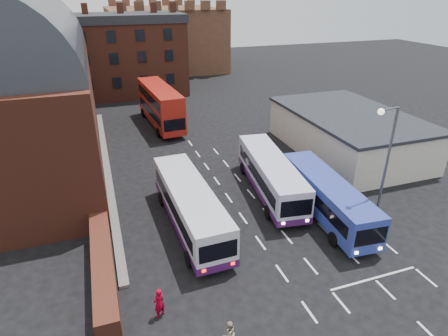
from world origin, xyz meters
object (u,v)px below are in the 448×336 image
object	(u,v)px
bus_red_double	(160,105)
street_lamp	(385,159)
pedestrian_red	(159,303)
pedestrian_beige	(229,333)
bus_white_inbound	(271,173)
bus_white_outbound	(190,204)
bus_blue	(327,195)

from	to	relation	value
bus_red_double	street_lamp	size ratio (longest dim) A/B	1.36
street_lamp	pedestrian_red	xyz separation A→B (m)	(-15.90, -3.06, -4.58)
bus_red_double	pedestrian_beige	xyz separation A→B (m)	(-2.86, -33.05, -1.89)
bus_white_inbound	bus_white_outbound	bearing A→B (deg)	26.50
bus_blue	street_lamp	bearing A→B (deg)	136.90
bus_blue	pedestrian_red	world-z (taller)	bus_blue
street_lamp	pedestrian_red	world-z (taller)	street_lamp
bus_white_inbound	pedestrian_beige	bearing A→B (deg)	64.90
bus_white_inbound	pedestrian_beige	world-z (taller)	bus_white_inbound
bus_red_double	pedestrian_beige	bearing A→B (deg)	80.86
bus_white_outbound	street_lamp	bearing A→B (deg)	-21.62
bus_red_double	street_lamp	distance (m)	29.16
bus_white_outbound	pedestrian_red	world-z (taller)	bus_white_outbound
street_lamp	pedestrian_beige	world-z (taller)	street_lamp
bus_white_outbound	bus_blue	bearing A→B (deg)	-12.76
street_lamp	pedestrian_beige	bearing A→B (deg)	-155.75
street_lamp	bus_white_inbound	bearing A→B (deg)	124.04
bus_red_double	bus_white_outbound	bearing A→B (deg)	80.56
pedestrian_red	bus_white_outbound	bearing A→B (deg)	-147.26
bus_blue	pedestrian_red	bearing A→B (deg)	26.63
bus_white_inbound	street_lamp	xyz separation A→B (m)	(4.75, -7.03, 3.64)
bus_red_double	bus_blue	bearing A→B (deg)	103.53
street_lamp	bus_blue	bearing A→B (deg)	132.48
bus_blue	pedestrian_red	xyz separation A→B (m)	(-13.61, -5.56, -0.85)
bus_white_inbound	pedestrian_red	world-z (taller)	bus_white_inbound
street_lamp	pedestrian_beige	xyz separation A→B (m)	(-13.03, -5.87, -4.79)
bus_white_outbound	bus_white_inbound	size ratio (longest dim) A/B	1.00
bus_white_outbound	bus_white_inbound	xyz separation A→B (m)	(7.52, 2.57, -0.04)
pedestrian_red	pedestrian_beige	world-z (taller)	pedestrian_red
street_lamp	pedestrian_beige	size ratio (longest dim) A/B	6.46
bus_white_inbound	pedestrian_beige	xyz separation A→B (m)	(-8.29, -12.90, -1.15)
bus_white_outbound	bus_red_double	distance (m)	22.83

